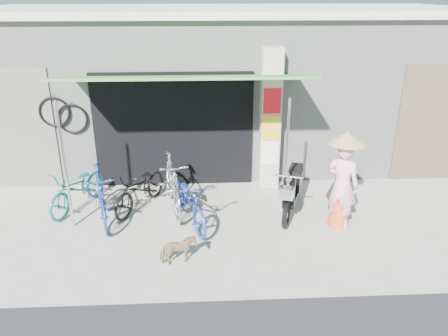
{
  "coord_description": "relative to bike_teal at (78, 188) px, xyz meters",
  "views": [
    {
      "loc": [
        -0.58,
        -6.45,
        4.04
      ],
      "look_at": [
        -0.2,
        1.0,
        1.0
      ],
      "focal_mm": 35.0,
      "sensor_mm": 36.0,
      "label": 1
    }
  ],
  "objects": [
    {
      "name": "ground",
      "position": [
        3.05,
        -1.48,
        -0.44
      ],
      "size": [
        80.0,
        80.0,
        0.0
      ],
      "primitive_type": "plane",
      "color": "#A8A397",
      "rests_on": "ground"
    },
    {
      "name": "bicycle_shop",
      "position": [
        3.05,
        3.61,
        1.4
      ],
      "size": [
        12.3,
        5.3,
        3.66
      ],
      "color": "gray",
      "rests_on": "ground"
    },
    {
      "name": "shop_pillar",
      "position": [
        3.9,
        0.97,
        1.06
      ],
      "size": [
        0.42,
        0.44,
        3.0
      ],
      "color": "#BEB3A2",
      "rests_on": "ground"
    },
    {
      "name": "awning",
      "position": [
        2.15,
        0.15,
        2.08
      ],
      "size": [
        4.6,
        1.88,
        2.72
      ],
      "color": "#3E7132",
      "rests_on": "ground"
    },
    {
      "name": "bike_teal",
      "position": [
        0.0,
        0.0,
        0.0
      ],
      "size": [
        1.18,
        1.76,
        0.88
      ],
      "primitive_type": "imported",
      "rotation": [
        0.0,
        0.0,
        -0.4
      ],
      "color": "#186D6B",
      "rests_on": "ground"
    },
    {
      "name": "bike_blue",
      "position": [
        0.56,
        -0.54,
        0.08
      ],
      "size": [
        0.95,
        1.79,
        1.03
      ],
      "primitive_type": "imported",
      "rotation": [
        0.0,
        0.0,
        0.29
      ],
      "color": "navy",
      "rests_on": "ground"
    },
    {
      "name": "bike_black",
      "position": [
        1.23,
        -0.07,
        -0.0
      ],
      "size": [
        1.26,
        1.74,
        0.87
      ],
      "primitive_type": "imported",
      "rotation": [
        0.0,
        0.0,
        -0.46
      ],
      "color": "black",
      "rests_on": "ground"
    },
    {
      "name": "bike_silver",
      "position": [
        1.86,
        -0.14,
        0.12
      ],
      "size": [
        0.89,
        1.93,
        1.12
      ],
      "primitive_type": "imported",
      "rotation": [
        0.0,
        0.0,
        0.2
      ],
      "color": "#ACADB1",
      "rests_on": "ground"
    },
    {
      "name": "bike_navy",
      "position": [
        2.2,
        -0.71,
        0.03
      ],
      "size": [
        1.19,
        1.88,
        0.93
      ],
      "primitive_type": "imported",
      "rotation": [
        0.0,
        0.0,
        0.35
      ],
      "color": "#223BA0",
      "rests_on": "ground"
    },
    {
      "name": "street_dog",
      "position": [
        2.05,
        -2.03,
        -0.19
      ],
      "size": [
        0.63,
        0.42,
        0.49
      ],
      "primitive_type": "imported",
      "rotation": [
        0.0,
        0.0,
        1.86
      ],
      "color": "tan",
      "rests_on": "ground"
    },
    {
      "name": "moped",
      "position": [
        4.19,
        -0.33,
        0.03
      ],
      "size": [
        0.8,
        1.75,
        1.02
      ],
      "rotation": [
        0.0,
        0.0,
        -0.34
      ],
      "color": "black",
      "rests_on": "ground"
    },
    {
      "name": "nun",
      "position": [
        4.94,
        -0.93,
        0.46
      ],
      "size": [
        0.71,
        0.68,
        1.81
      ],
      "rotation": [
        0.0,
        0.0,
        2.47
      ],
      "color": "#F2A3C2",
      "rests_on": "ground"
    }
  ]
}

